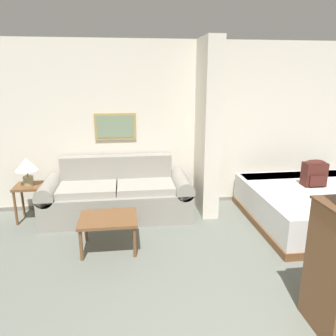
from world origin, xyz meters
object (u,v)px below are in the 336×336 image
Objects in this scene: couch at (117,196)px; coffee_table at (108,221)px; backpack at (314,173)px; table_lamp at (27,166)px; bed at (316,205)px.

couch is 0.99m from coffee_table.
backpack is (2.88, -0.43, 0.38)m from couch.
table_lamp is 1.03× the size of backpack.
backpack is (4.15, -0.45, -0.12)m from table_lamp.
table_lamp reaches higher than coffee_table.
backpack is (0.01, 0.15, 0.45)m from bed.
couch is 5.47× the size of table_lamp.
couch is 1.14× the size of bed.
couch is 2.93m from backpack.
couch is at bearing 171.57° from backpack.
table_lamp reaches higher than backpack.
coffee_table is 3.04m from backpack.
bed is at bearing -8.34° from table_lamp.
coffee_table is (-0.09, -0.98, 0.05)m from couch.
coffee_table is 1.62m from table_lamp.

